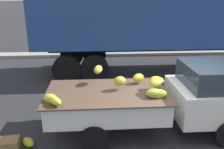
# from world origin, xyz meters

# --- Properties ---
(ground) EXTENTS (220.00, 220.00, 0.00)m
(ground) POSITION_xyz_m (0.00, 0.00, 0.00)
(ground) COLOR #28282B
(curb_strip) EXTENTS (80.00, 0.80, 0.16)m
(curb_strip) POSITION_xyz_m (0.00, 7.99, 0.08)
(curb_strip) COLOR gray
(curb_strip) RESTS_ON ground
(pickup_truck) EXTENTS (5.14, 1.79, 1.70)m
(pickup_truck) POSITION_xyz_m (0.58, 0.19, 0.88)
(pickup_truck) COLOR silver
(pickup_truck) RESTS_ON ground
(semi_trailer) EXTENTS (12.01, 2.70, 3.95)m
(semi_trailer) POSITION_xyz_m (1.77, 4.95, 2.54)
(semi_trailer) COLOR navy
(semi_trailer) RESTS_ON ground
(fallen_banana_bunch_near_tailgate) EXTENTS (0.41, 0.42, 0.18)m
(fallen_banana_bunch_near_tailgate) POSITION_xyz_m (-3.30, -0.29, 0.09)
(fallen_banana_bunch_near_tailgate) COLOR gold
(fallen_banana_bunch_near_tailgate) RESTS_ON ground
(produce_crate) EXTENTS (0.56, 0.42, 0.24)m
(produce_crate) POSITION_xyz_m (-3.73, -0.40, 0.12)
(produce_crate) COLOR olive
(produce_crate) RESTS_ON ground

